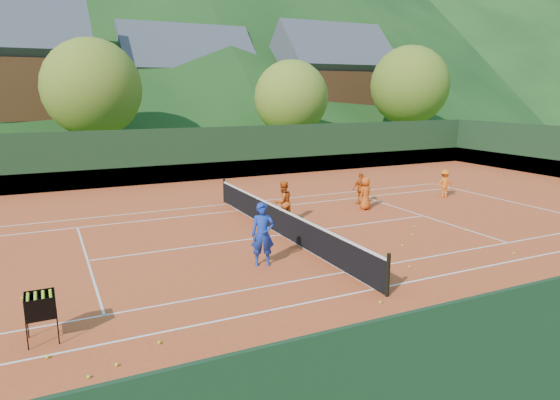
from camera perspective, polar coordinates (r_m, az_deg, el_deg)
name	(u,v)px	position (r m, az deg, el deg)	size (l,w,h in m)	color
ground	(281,235)	(17.57, 0.15, -4.07)	(400.00, 400.00, 0.00)	#2B4F18
clay_court	(281,235)	(17.57, 0.15, -4.04)	(40.00, 24.00, 0.02)	#BD451E
coach	(263,234)	(14.31, -1.98, -3.94)	(0.67, 0.44, 1.85)	#17309A
student_a	(283,202)	(19.02, 0.34, -0.24)	(0.78, 0.61, 1.61)	#DB5413
student_b	(361,189)	(22.47, 9.24, 1.29)	(0.84, 0.35, 1.43)	#CD4E12
student_c	(365,193)	(21.50, 9.72, 0.74)	(0.68, 0.44, 1.39)	#CD4E12
student_d	(444,184)	(24.89, 18.27, 1.80)	(0.87, 0.50, 1.35)	orange
tennis_ball_0	(117,365)	(10.04, -18.17, -17.46)	(0.07, 0.07, 0.07)	#B2DB24
tennis_ball_1	(508,315)	(12.53, 24.64, -11.84)	(0.07, 0.07, 0.07)	#B2DB24
tennis_ball_2	(380,302)	(12.28, 11.41, -11.40)	(0.07, 0.07, 0.07)	#B2DB24
tennis_ball_3	(529,284)	(14.65, 26.61, -8.56)	(0.07, 0.07, 0.07)	#B2DB24
tennis_ball_5	(402,246)	(16.73, 13.80, -5.08)	(0.07, 0.07, 0.07)	#B2DB24
tennis_ball_6	(89,377)	(9.84, -21.03, -18.32)	(0.07, 0.07, 0.07)	#B2DB24
tennis_ball_7	(414,226)	(19.22, 15.10, -2.91)	(0.07, 0.07, 0.07)	#B2DB24
tennis_ball_9	(47,357)	(10.76, -25.05, -15.93)	(0.07, 0.07, 0.07)	#B2DB24
tennis_ball_12	(22,298)	(13.76, -27.41, -9.95)	(0.07, 0.07, 0.07)	#B2DB24
tennis_ball_13	(462,300)	(12.93, 20.12, -10.69)	(0.07, 0.07, 0.07)	#B2DB24
tennis_ball_14	(466,230)	(19.25, 20.50, -3.24)	(0.07, 0.07, 0.07)	#B2DB24
tennis_ball_15	(514,253)	(17.10, 25.16, -5.54)	(0.07, 0.07, 0.07)	#B2DB24
tennis_ball_16	(159,342)	(10.58, -13.64, -15.54)	(0.07, 0.07, 0.07)	#B2DB24
tennis_ball_18	(476,269)	(15.24, 21.51, -7.30)	(0.07, 0.07, 0.07)	#B2DB24
tennis_ball_20	(412,235)	(18.05, 14.87, -3.87)	(0.07, 0.07, 0.07)	#B2DB24
tennis_ball_22	(410,267)	(14.80, 14.60, -7.41)	(0.07, 0.07, 0.07)	#B2DB24
court_lines	(281,235)	(17.56, 0.15, -4.00)	(23.83, 11.03, 0.00)	silver
tennis_net	(281,221)	(17.43, 0.15, -2.43)	(0.10, 12.07, 1.10)	black
perimeter_fence	(281,200)	(17.26, 0.15, -0.03)	(40.40, 24.24, 3.00)	black
ball_hopper	(40,306)	(11.17, -25.71, -10.89)	(0.57, 0.57, 1.00)	black
chalet_mid	(186,92)	(50.97, -10.67, 12.06)	(12.65, 8.82, 11.45)	beige
chalet_right	(330,89)	(52.81, 5.71, 12.49)	(11.50, 8.82, 11.91)	beige
tree_b	(92,88)	(35.35, -20.65, 11.87)	(6.40, 6.40, 8.40)	#402819
tree_c	(291,98)	(38.33, 1.31, 11.62)	(5.60, 5.60, 7.35)	#41291A
tree_d	(409,85)	(45.81, 14.57, 12.55)	(6.80, 6.80, 8.93)	#41281A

